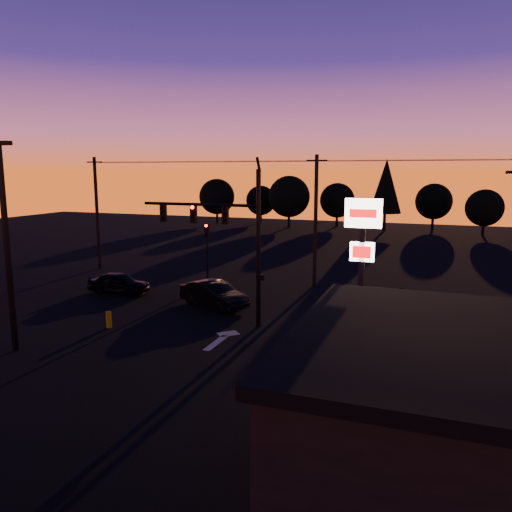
{
  "coord_description": "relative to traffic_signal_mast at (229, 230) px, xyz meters",
  "views": [
    {
      "loc": [
        9.96,
        -19.19,
        7.91
      ],
      "look_at": [
        1.0,
        5.0,
        3.5
      ],
      "focal_mm": 35.0,
      "sensor_mm": 36.0,
      "label": 1
    }
  ],
  "objects": [
    {
      "name": "tree_5",
      "position": [
        9.1,
        50.01,
        -1.19
      ],
      "size": [
        4.95,
        4.95,
        6.22
      ],
      "color": "black",
      "rests_on": "ground"
    },
    {
      "name": "utility_pole_1",
      "position": [
        2.1,
        10.01,
        -0.34
      ],
      "size": [
        1.4,
        0.26,
        9.0
      ],
      "color": "black",
      "rests_on": "ground"
    },
    {
      "name": "power_wires",
      "position": [
        2.1,
        10.01,
        3.63
      ],
      "size": [
        36.0,
        1.22,
        0.07
      ],
      "color": "black",
      "rests_on": "ground"
    },
    {
      "name": "car_left",
      "position": [
        -9.41,
        3.54,
        -4.25
      ],
      "size": [
        4.14,
        1.88,
        1.38
      ],
      "primitive_type": "imported",
      "rotation": [
        0.0,
        0.0,
        1.63
      ],
      "color": "black",
      "rests_on": "ground"
    },
    {
      "name": "secondary_signal",
      "position": [
        -4.9,
        7.49,
        -2.07
      ],
      "size": [
        0.3,
        0.31,
        4.35
      ],
      "color": "black",
      "rests_on": "ground"
    },
    {
      "name": "tree_4",
      "position": [
        3.1,
        45.01,
        0.99
      ],
      "size": [
        4.18,
        4.18,
        9.5
      ],
      "color": "black",
      "rests_on": "ground"
    },
    {
      "name": "traffic_signal_mast",
      "position": [
        0.0,
        0.0,
        0.0
      ],
      "size": [
        6.79,
        0.52,
        8.58
      ],
      "color": "black",
      "rests_on": "ground"
    },
    {
      "name": "suv_parked",
      "position": [
        8.99,
        -5.08,
        -4.21
      ],
      "size": [
        4.74,
        5.76,
        1.46
      ],
      "primitive_type": "imported",
      "rotation": [
        0.0,
        0.0,
        0.53
      ],
      "color": "black",
      "rests_on": "ground"
    },
    {
      "name": "pylon_sign",
      "position": [
        7.1,
        -2.49,
        -0.02
      ],
      "size": [
        1.5,
        0.28,
        6.8
      ],
      "color": "black",
      "rests_on": "ground"
    },
    {
      "name": "lane_arrow",
      "position": [
        0.6,
        -2.33,
        -4.93
      ],
      "size": [
        1.2,
        3.1,
        0.01
      ],
      "color": "beige",
      "rests_on": "ground"
    },
    {
      "name": "utility_pole_0",
      "position": [
        -15.9,
        10.01,
        -0.34
      ],
      "size": [
        1.4,
        0.26,
        9.0
      ],
      "color": "black",
      "rests_on": "ground"
    },
    {
      "name": "bollard",
      "position": [
        -5.51,
        -2.8,
        -4.52
      ],
      "size": [
        0.28,
        0.28,
        0.84
      ],
      "primitive_type": "cylinder",
      "color": "gold",
      "rests_on": "ground"
    },
    {
      "name": "car_mid",
      "position": [
        -2.19,
        2.68,
        -4.18
      ],
      "size": [
        4.84,
        3.35,
        1.51
      ],
      "primitive_type": "imported",
      "rotation": [
        0.0,
        0.0,
        1.15
      ],
      "color": "black",
      "rests_on": "ground"
    },
    {
      "name": "tree_6",
      "position": [
        15.1,
        44.01,
        -1.5
      ],
      "size": [
        4.54,
        4.54,
        5.71
      ],
      "color": "black",
      "rests_on": "ground"
    },
    {
      "name": "car_right",
      "position": [
        6.24,
        5.57,
        -4.33
      ],
      "size": [
        4.24,
        1.78,
        1.22
      ],
      "primitive_type": "imported",
      "rotation": [
        0.0,
        0.0,
        -1.59
      ],
      "color": "black",
      "rests_on": "ground"
    },
    {
      "name": "parking_lot_light",
      "position": [
        -7.4,
        -6.99,
        0.33
      ],
      "size": [
        1.25,
        0.3,
        9.14
      ],
      "color": "black",
      "rests_on": "ground"
    },
    {
      "name": "tree_0",
      "position": [
        -21.9,
        46.01,
        -0.88
      ],
      "size": [
        5.36,
        5.36,
        6.74
      ],
      "color": "black",
      "rests_on": "ground"
    },
    {
      "name": "ground",
      "position": [
        0.1,
        -3.99,
        -4.94
      ],
      "size": [
        120.0,
        120.0,
        0.0
      ],
      "primitive_type": "plane",
      "color": "black",
      "rests_on": "ground"
    },
    {
      "name": "tree_1",
      "position": [
        -15.9,
        49.01,
        -1.5
      ],
      "size": [
        4.54,
        4.54,
        5.71
      ],
      "color": "black",
      "rests_on": "ground"
    },
    {
      "name": "tree_3",
      "position": [
        -3.9,
        48.01,
        -1.19
      ],
      "size": [
        4.95,
        4.95,
        6.22
      ],
      "color": "black",
      "rests_on": "ground"
    },
    {
      "name": "tree_2",
      "position": [
        -9.9,
        44.01,
        -0.57
      ],
      "size": [
        5.77,
        5.78,
        7.26
      ],
      "color": "black",
      "rests_on": "ground"
    }
  ]
}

